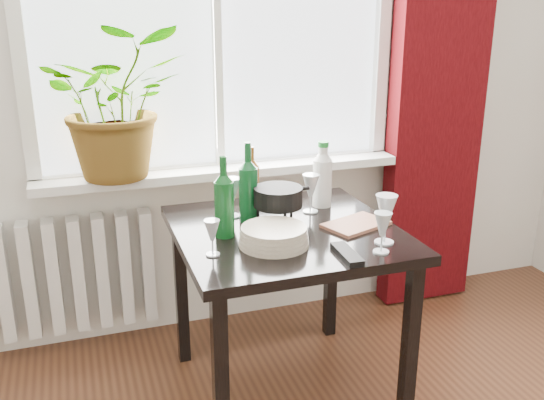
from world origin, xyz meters
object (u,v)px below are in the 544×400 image
object	(u,v)px
wine_bottle_right	(248,182)
fondue_pot	(278,205)
wine_bottle_left	(224,196)
tv_remote	(347,254)
wineglass_front_left	(212,238)
bottle_amber	(251,178)
wineglass_back_left	(232,197)
radiator	(66,276)
plate_stack	(274,236)
wineglass_front_right	(385,219)
table	(286,250)
wineglass_back_center	(311,193)
cleaning_bottle	(323,174)
cutting_board	(356,224)
potted_plant	(117,103)
wineglass_far_right	(382,232)

from	to	relation	value
wine_bottle_right	fondue_pot	bearing A→B (deg)	-34.00
wine_bottle_left	tv_remote	distance (m)	0.50
wineglass_front_left	tv_remote	bearing A→B (deg)	-19.99
bottle_amber	wineglass_back_left	size ratio (longest dim) A/B	1.68
radiator	fondue_pot	xyz separation A→B (m)	(0.84, -0.57, 0.44)
wineglass_back_left	tv_remote	world-z (taller)	wineglass_back_left
wine_bottle_left	plate_stack	world-z (taller)	wine_bottle_left
tv_remote	wineglass_back_left	bearing A→B (deg)	120.34
wine_bottle_left	wineglass_back_left	xyz separation A→B (m)	(0.08, 0.20, -0.07)
plate_stack	tv_remote	size ratio (longest dim) A/B	1.38
wine_bottle_right	wineglass_front_right	xyz separation A→B (m)	(0.40, -0.39, -0.07)
wine_bottle_right	tv_remote	bearing A→B (deg)	-64.11
table	wineglass_front_right	distance (m)	0.43
plate_stack	wineglass_front_left	bearing A→B (deg)	-175.51
table	tv_remote	size ratio (longest dim) A/B	4.56
table	wineglass_back_center	world-z (taller)	wineglass_back_center
wine_bottle_left	cleaning_bottle	world-z (taller)	wine_bottle_left
wine_bottle_left	fondue_pot	size ratio (longest dim) A/B	1.41
wineglass_front_right	cutting_board	distance (m)	0.21
bottle_amber	plate_stack	world-z (taller)	bottle_amber
cutting_board	wine_bottle_right	bearing A→B (deg)	153.02
wineglass_front_right	tv_remote	world-z (taller)	wineglass_front_right
radiator	wineglass_front_right	xyz separation A→B (m)	(1.14, -0.89, 0.45)
radiator	cleaning_bottle	xyz separation A→B (m)	(1.09, -0.42, 0.50)
cleaning_bottle	wineglass_back_left	world-z (taller)	cleaning_bottle
potted_plant	wine_bottle_left	world-z (taller)	potted_plant
radiator	wineglass_far_right	distance (m)	1.52
wine_bottle_left	wineglass_back_center	size ratio (longest dim) A/B	1.86
wineglass_far_right	table	bearing A→B (deg)	125.64
radiator	plate_stack	distance (m)	1.15
wineglass_back_center	fondue_pot	world-z (taller)	wineglass_back_center
bottle_amber	cleaning_bottle	world-z (taller)	cleaning_bottle
table	wineglass_back_left	size ratio (longest dim) A/B	5.05
radiator	fondue_pot	distance (m)	1.10
potted_plant	wine_bottle_left	size ratio (longest dim) A/B	2.09
wineglass_front_right	fondue_pot	bearing A→B (deg)	133.62
radiator	cutting_board	distance (m)	1.37
wineglass_back_center	plate_stack	size ratio (longest dim) A/B	0.66
wine_bottle_left	wineglass_back_left	world-z (taller)	wine_bottle_left
fondue_pot	wineglass_back_center	bearing A→B (deg)	35.35
wineglass_front_left	plate_stack	xyz separation A→B (m)	(0.23, 0.02, -0.03)
table	cleaning_bottle	bearing A→B (deg)	40.89
potted_plant	wineglass_far_right	bearing A→B (deg)	-48.52
wine_bottle_left	wineglass_back_left	distance (m)	0.23
radiator	wine_bottle_right	xyz separation A→B (m)	(0.74, -0.50, 0.52)
wine_bottle_left	wineglass_front_right	distance (m)	0.60
wineglass_back_center	cutting_board	world-z (taller)	wineglass_back_center
wineglass_front_right	wineglass_back_left	size ratio (longest dim) A/B	1.12
radiator	table	xyz separation A→B (m)	(0.85, -0.63, 0.27)
wine_bottle_right	wineglass_back_center	world-z (taller)	wine_bottle_right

